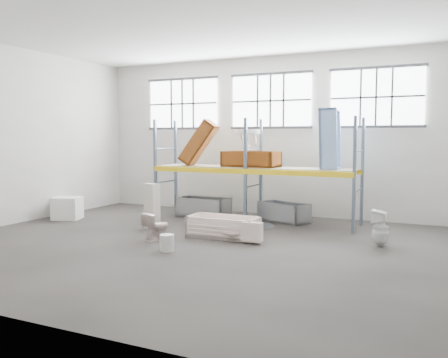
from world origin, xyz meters
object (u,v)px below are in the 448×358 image
Objects in this scene: cistern_tall at (152,206)px; rust_tub_flat at (251,159)px; blue_tub_upright at (330,140)px; bucket at (167,243)px; toilet_beige at (156,226)px; steel_tub_left at (203,207)px; steel_tub_right at (284,212)px; carton_near at (67,208)px; bathtub_beige at (223,227)px; toilet_white at (381,228)px.

cistern_tall is 0.75× the size of rust_tub_flat.
bucket is (-2.48, -4.38, -2.21)m from blue_tub_upright.
toilet_beige is 0.41× the size of steel_tub_left.
rust_tub_flat reaches higher than steel_tub_right.
toilet_beige is 0.86× the size of carton_near.
cistern_tall is (-2.19, 0.14, 0.36)m from bathtub_beige.
toilet_white is at bearing 8.25° from bathtub_beige.
steel_tub_right is at bearing 21.81° from carton_near.
carton_near reaches higher than steel_tub_right.
toilet_beige is at bearing -133.40° from blue_tub_upright.
cistern_tall reaches higher than carton_near.
steel_tub_right reaches higher than bucket.
blue_tub_upright reaches higher than steel_tub_right.
cistern_tall reaches higher than steel_tub_right.
toilet_beige is 3.51m from steel_tub_left.
cistern_tall is 3.88m from steel_tub_right.
toilet_beige reaches higher than steel_tub_left.
cistern_tall is 3.23m from rust_tub_flat.
bathtub_beige is 2.22m from cistern_tall.
steel_tub_right is 6.49m from carton_near.
carton_near is at bearing 175.24° from bathtub_beige.
steel_tub_left reaches higher than bathtub_beige.
blue_tub_upright reaches higher than bucket.
rust_tub_flat is at bearing -177.90° from blue_tub_upright.
bucket is at bearing -24.25° from carton_near.
bucket is at bearing -72.11° from steel_tub_left.
bathtub_beige is 1.15× the size of steel_tub_right.
carton_near is (-5.37, 0.34, 0.08)m from bathtub_beige.
bucket is (0.84, -0.87, -0.15)m from toilet_beige.
cistern_tall is 1.58× the size of carton_near.
toilet_beige reaches higher than carton_near.
blue_tub_upright is at bearing 60.45° from bucket.
rust_tub_flat is 4.60m from bucket.
rust_tub_flat reaches higher than carton_near.
bathtub_beige is 2.90m from rust_tub_flat.
toilet_white reaches higher than carton_near.
steel_tub_right is (0.66, 2.75, 0.02)m from bathtub_beige.
toilet_beige reaches higher than bucket.
toilet_white reaches higher than bathtub_beige.
toilet_beige is 0.41× the size of rust_tub_flat.
bathtub_beige reaches higher than bucket.
steel_tub_right is 4.76m from bucket.
steel_tub_left is at bearing -179.24° from blue_tub_upright.
cistern_tall is 0.73× the size of blue_tub_upright.
bathtub_beige is 1.03× the size of blue_tub_upright.
blue_tub_upright is at bearing 46.73° from cistern_tall.
cistern_tall is at bearing 175.20° from bathtub_beige.
toilet_white is (3.65, 0.60, 0.17)m from bathtub_beige.
bathtub_beige is 4.79× the size of bucket.
steel_tub_left is 0.99× the size of rust_tub_flat.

